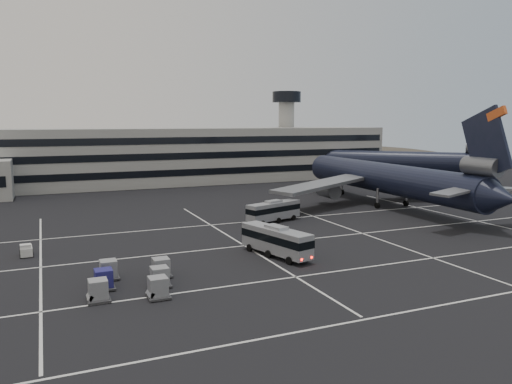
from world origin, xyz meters
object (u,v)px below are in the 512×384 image
bus_near (276,239)px  tug_a (26,250)px  uld_cluster (132,278)px  bus_far (274,210)px  trijet_main (388,178)px

bus_near → tug_a: bus_near is taller
uld_cluster → bus_near: bearing=15.2°
bus_far → tug_a: 36.02m
tug_a → trijet_main: bearing=8.1°
uld_cluster → trijet_main: bearing=28.6°
trijet_main → tug_a: 62.65m
bus_near → trijet_main: bearing=19.4°
bus_far → uld_cluster: bearing=112.8°
bus_near → tug_a: 29.52m
trijet_main → bus_far: bearing=-167.1°
bus_far → bus_near: bearing=136.7°
bus_far → tug_a: bus_far is taller
tug_a → uld_cluster: 18.98m
bus_near → uld_cluster: size_ratio=1.05×
bus_far → uld_cluster: (-25.81, -23.04, -0.95)m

